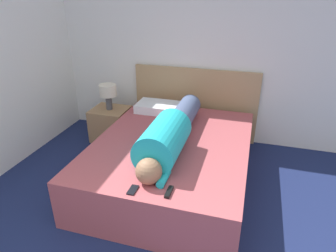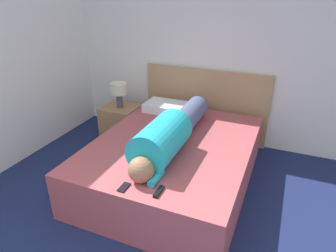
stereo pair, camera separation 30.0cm
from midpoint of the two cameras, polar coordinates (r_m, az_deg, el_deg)
wall_back at (r=4.10m, az=5.74°, el=14.75°), size 5.42×0.06×2.60m
bed at (r=3.37m, az=-1.80°, el=-6.70°), size 1.63×2.09×0.50m
headboard at (r=4.27m, az=3.08°, el=4.23°), size 1.75×0.04×1.02m
nightstand at (r=4.40m, az=-12.76°, el=0.34°), size 0.50×0.44×0.46m
table_lamp at (r=4.23m, az=-13.38°, el=6.26°), size 0.24×0.24×0.35m
person_lying at (r=3.04m, az=-2.44°, el=-1.45°), size 0.39×1.72×0.39m
pillow_near_headboard at (r=4.01m, az=-3.94°, el=3.52°), size 0.57×0.37×0.11m
tv_remote at (r=2.48m, az=-3.36°, el=-12.54°), size 0.04×0.15×0.02m
cell_phone at (r=2.55m, az=-10.16°, el=-12.01°), size 0.06×0.13×0.01m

